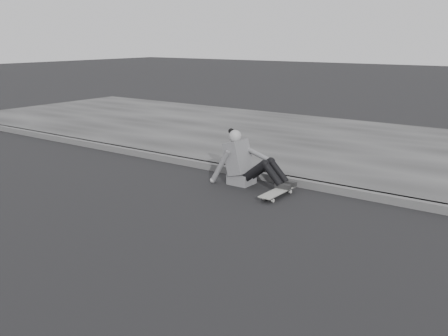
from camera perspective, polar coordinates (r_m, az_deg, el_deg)
name	(u,v)px	position (r m, az deg, el deg)	size (l,w,h in m)	color
ground	(273,260)	(5.38, 5.64, -10.38)	(80.00, 80.00, 0.00)	black
curb	(362,194)	(7.56, 15.54, -2.86)	(24.00, 0.16, 0.12)	#4D4D4D
sidewalk	(419,155)	(10.37, 21.41, 1.36)	(24.00, 6.00, 0.12)	#393939
skateboard	(277,192)	(7.37, 6.12, -2.76)	(0.20, 0.78, 0.09)	#A0A09B
seated_woman	(245,163)	(7.86, 2.42, 0.62)	(1.38, 0.46, 0.88)	#5A5A5D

